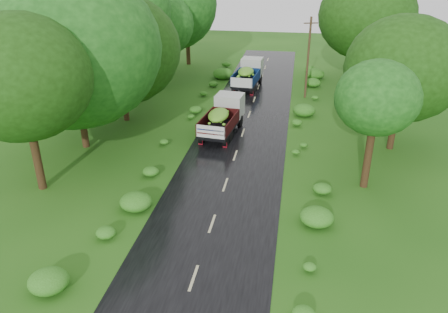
# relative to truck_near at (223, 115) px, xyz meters

# --- Properties ---
(ground) EXTENTS (120.00, 120.00, 0.00)m
(ground) POSITION_rel_truck_near_xyz_m (1.44, -15.79, -1.37)
(ground) COLOR #1B4B10
(ground) RESTS_ON ground
(road) EXTENTS (6.50, 80.00, 0.02)m
(road) POSITION_rel_truck_near_xyz_m (1.44, -10.79, -1.36)
(road) COLOR black
(road) RESTS_ON ground
(road_lines) EXTENTS (0.12, 69.60, 0.00)m
(road_lines) POSITION_rel_truck_near_xyz_m (1.44, -9.79, -1.35)
(road_lines) COLOR #BFB78C
(road_lines) RESTS_ON road
(truck_near) EXTENTS (2.66, 5.94, 2.42)m
(truck_near) POSITION_rel_truck_near_xyz_m (0.00, 0.00, 0.00)
(truck_near) COLOR black
(truck_near) RESTS_ON ground
(truck_far) EXTENTS (2.58, 6.03, 2.47)m
(truck_far) POSITION_rel_truck_near_xyz_m (0.43, 12.05, 0.03)
(truck_far) COLOR black
(truck_far) RESTS_ON ground
(utility_pole) EXTENTS (1.22, 0.45, 7.12)m
(utility_pole) POSITION_rel_truck_near_xyz_m (5.94, 9.63, 2.30)
(utility_pole) COLOR #382616
(utility_pole) RESTS_ON ground
(trees_left) EXTENTS (5.73, 33.87, 9.69)m
(trees_left) POSITION_rel_truck_near_xyz_m (-8.53, 5.07, 5.29)
(trees_left) COLOR black
(trees_left) RESTS_ON ground
(trees_right) EXTENTS (5.81, 29.16, 8.69)m
(trees_right) POSITION_rel_truck_near_xyz_m (11.00, 7.01, 4.46)
(trees_right) COLOR black
(trees_right) RESTS_ON ground
(shrubs) EXTENTS (11.90, 44.00, 0.70)m
(shrubs) POSITION_rel_truck_near_xyz_m (1.44, -1.79, -1.02)
(shrubs) COLOR #2A6618
(shrubs) RESTS_ON ground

